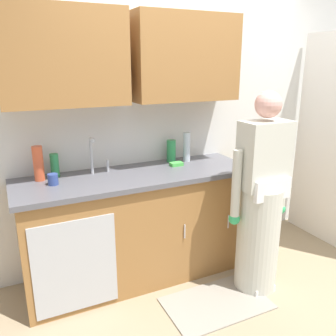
# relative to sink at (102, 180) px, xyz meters

# --- Properties ---
(ground_plane) EXTENTS (9.00, 9.00, 0.00)m
(ground_plane) POSITION_rel_sink_xyz_m (0.84, -0.71, -0.93)
(ground_plane) COLOR #998466
(kitchen_wall_with_uppers) EXTENTS (4.80, 0.44, 2.70)m
(kitchen_wall_with_uppers) POSITION_rel_sink_xyz_m (0.70, 0.29, 0.55)
(kitchen_wall_with_uppers) COLOR silver
(kitchen_wall_with_uppers) RESTS_ON ground
(counter_cabinet) EXTENTS (1.90, 0.62, 0.90)m
(counter_cabinet) POSITION_rel_sink_xyz_m (0.29, -0.01, -0.48)
(counter_cabinet) COLOR #9E6B38
(counter_cabinet) RESTS_ON ground
(countertop) EXTENTS (1.96, 0.66, 0.04)m
(countertop) POSITION_rel_sink_xyz_m (0.29, -0.01, -0.01)
(countertop) COLOR #595960
(countertop) RESTS_ON counter_cabinet
(sink) EXTENTS (0.50, 0.36, 0.35)m
(sink) POSITION_rel_sink_xyz_m (0.00, 0.00, 0.00)
(sink) COLOR #B7BABF
(sink) RESTS_ON counter_cabinet
(person_at_sink) EXTENTS (0.55, 0.34, 1.62)m
(person_at_sink) POSITION_rel_sink_xyz_m (1.11, -0.59, -0.23)
(person_at_sink) COLOR white
(person_at_sink) RESTS_ON ground
(floor_mat) EXTENTS (0.80, 0.50, 0.01)m
(floor_mat) POSITION_rel_sink_xyz_m (0.68, -0.66, -0.92)
(floor_mat) COLOR gray
(floor_mat) RESTS_ON ground
(bottle_dish_liquid) EXTENTS (0.08, 0.08, 0.27)m
(bottle_dish_liquid) POSITION_rel_sink_xyz_m (-0.45, 0.15, 0.15)
(bottle_dish_liquid) COLOR #E05933
(bottle_dish_liquid) RESTS_ON countertop
(bottle_water_tall) EXTENTS (0.06, 0.06, 0.27)m
(bottle_water_tall) POSITION_rel_sink_xyz_m (0.84, 0.16, 0.15)
(bottle_water_tall) COLOR silver
(bottle_water_tall) RESTS_ON countertop
(bottle_cleaner_spray) EXTENTS (0.08, 0.08, 0.20)m
(bottle_cleaner_spray) POSITION_rel_sink_xyz_m (0.70, 0.20, 0.11)
(bottle_cleaner_spray) COLOR #2D8C4C
(bottle_cleaner_spray) RESTS_ON countertop
(bottle_water_short) EXTENTS (0.07, 0.07, 0.19)m
(bottle_water_short) POSITION_rel_sink_xyz_m (-0.32, 0.19, 0.11)
(bottle_water_short) COLOR #2D8C4C
(bottle_water_short) RESTS_ON countertop
(cup_by_sink) EXTENTS (0.08, 0.08, 0.08)m
(cup_by_sink) POSITION_rel_sink_xyz_m (-0.37, -0.00, 0.06)
(cup_by_sink) COLOR #33478C
(cup_by_sink) RESTS_ON countertop
(sponge) EXTENTS (0.11, 0.07, 0.03)m
(sponge) POSITION_rel_sink_xyz_m (0.69, 0.06, 0.03)
(sponge) COLOR #4CBF4C
(sponge) RESTS_ON countertop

